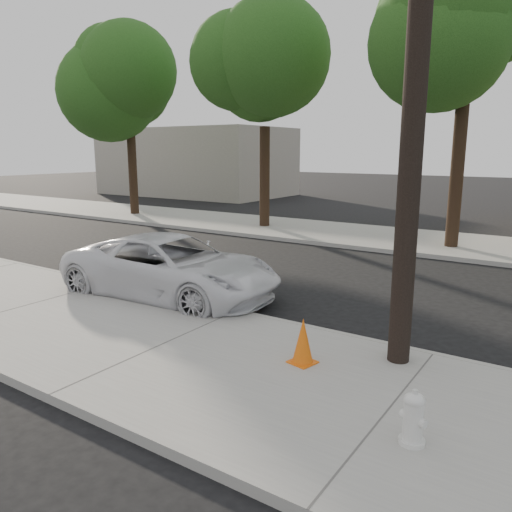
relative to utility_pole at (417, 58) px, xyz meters
name	(u,v)px	position (x,y,z in m)	size (l,w,h in m)	color
ground	(288,294)	(-3.60, 2.70, -4.70)	(120.00, 120.00, 0.00)	black
near_sidewalk	(163,348)	(-3.60, -1.60, -4.62)	(90.00, 4.40, 0.15)	gray
far_sidewalk	(400,240)	(-3.60, 11.20, -4.62)	(90.00, 5.00, 0.15)	gray
curb_near	(238,314)	(-3.60, 0.60, -4.62)	(90.00, 0.12, 0.16)	#9E9B93
building_far	(196,162)	(-23.60, 22.70, -2.20)	(14.00, 8.00, 5.00)	gray
utility_pole	(417,58)	(0.00, 0.00, 0.00)	(1.40, 0.34, 9.00)	black
tree_a	(129,86)	(-17.40, 10.55, 1.83)	(4.65, 4.50, 9.00)	black
tree_b	(267,82)	(-9.41, 10.76, 1.45)	(4.34, 4.20, 8.45)	black
tree_c	(474,37)	(-1.38, 10.34, 2.21)	(4.96, 4.80, 9.55)	black
police_cruiser	(171,267)	(-5.74, 0.90, -3.96)	(2.45, 5.31, 1.48)	white
fire_hydrant	(413,419)	(0.88, -2.19, -4.25)	(0.34, 0.30, 0.62)	silver
traffic_cone	(303,341)	(-1.22, -0.94, -4.19)	(0.45, 0.45, 0.73)	orange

